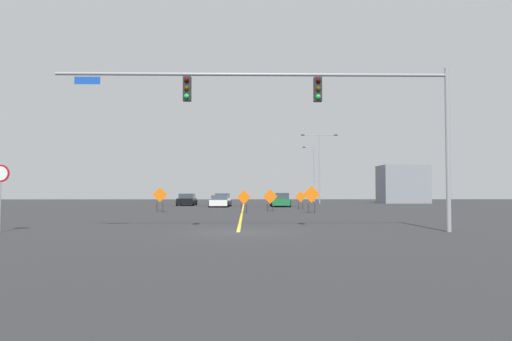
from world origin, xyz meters
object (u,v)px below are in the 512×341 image
at_px(stop_sign, 0,185).
at_px(construction_sign_median_far, 160,196).
at_px(car_black_distant, 187,200).
at_px(car_white_passing, 220,201).
at_px(car_blue_far, 282,200).
at_px(construction_sign_right_shoulder, 311,196).
at_px(construction_sign_median_near, 270,198).
at_px(construction_sign_left_shoulder, 301,198).
at_px(street_lamp_far_right, 319,162).
at_px(car_green_mid, 280,201).
at_px(construction_sign_right_lane, 244,198).
at_px(car_silver_approaching, 222,200).
at_px(traffic_signal_assembly, 311,102).
at_px(street_lamp_far_left, 313,171).

bearing_deg(stop_sign, construction_sign_median_far, 79.57).
xyz_separation_m(car_black_distant, car_white_passing, (4.13, -4.96, -0.07)).
distance_m(stop_sign, car_white_passing, 32.60).
height_order(construction_sign_median_far, car_blue_far, construction_sign_median_far).
bearing_deg(construction_sign_right_shoulder, stop_sign, -132.18).
distance_m(construction_sign_median_near, construction_sign_median_far, 9.26).
distance_m(construction_sign_median_near, construction_sign_left_shoulder, 5.67).
xyz_separation_m(street_lamp_far_right, car_blue_far, (-5.58, -7.98, -4.82)).
distance_m(car_blue_far, car_white_passing, 7.90).
distance_m(car_green_mid, car_white_passing, 6.55).
bearing_deg(construction_sign_left_shoulder, construction_sign_median_far, -153.06).
bearing_deg(stop_sign, construction_sign_right_shoulder, 47.82).
xyz_separation_m(stop_sign, construction_sign_right_lane, (10.43, 17.78, -0.90)).
bearing_deg(car_silver_approaching, car_green_mid, -25.71).
relative_size(construction_sign_median_far, car_green_mid, 0.45).
bearing_deg(car_white_passing, construction_sign_median_far, -108.78).
relative_size(construction_sign_median_near, car_black_distant, 0.45).
bearing_deg(construction_sign_right_lane, traffic_signal_assembly, -80.57).
bearing_deg(car_black_distant, construction_sign_right_lane, -70.15).
xyz_separation_m(stop_sign, construction_sign_left_shoulder, (15.79, 25.38, -0.97)).
bearing_deg(construction_sign_median_far, stop_sign, -100.43).
relative_size(street_lamp_far_left, car_green_mid, 1.90).
height_order(street_lamp_far_right, car_black_distant, street_lamp_far_right).
height_order(car_blue_far, car_black_distant, car_blue_far).
xyz_separation_m(traffic_signal_assembly, construction_sign_median_near, (-0.77, 21.01, -4.43)).
xyz_separation_m(street_lamp_far_right, car_green_mid, (-6.00, -11.15, -4.86)).
distance_m(street_lamp_far_right, construction_sign_right_lane, 27.77).
distance_m(construction_sign_median_near, construction_sign_right_lane, 3.64).
relative_size(street_lamp_far_right, car_silver_approaching, 2.01).
bearing_deg(stop_sign, street_lamp_far_right, 64.92).
bearing_deg(car_green_mid, stop_sign, -113.93).
relative_size(construction_sign_left_shoulder, car_green_mid, 0.37).
relative_size(street_lamp_far_left, car_black_distant, 2.07).
bearing_deg(construction_sign_median_far, construction_sign_median_near, 9.34).
bearing_deg(street_lamp_far_right, traffic_signal_assembly, -98.91).
xyz_separation_m(street_lamp_far_right, car_black_distant, (-16.66, -6.79, -4.83)).
bearing_deg(car_green_mid, construction_sign_right_shoulder, -84.31).
height_order(car_blue_far, car_green_mid, car_blue_far).
bearing_deg(stop_sign, car_blue_far, 67.42).
distance_m(street_lamp_far_right, car_silver_approaching, 15.59).
relative_size(construction_sign_right_lane, car_white_passing, 0.40).
bearing_deg(construction_sign_median_far, car_blue_far, 55.43).
bearing_deg(car_green_mid, construction_sign_median_near, -98.04).
distance_m(construction_sign_right_lane, car_black_distant, 20.00).
bearing_deg(construction_sign_left_shoulder, street_lamp_far_right, 75.94).
xyz_separation_m(construction_sign_right_lane, construction_sign_left_shoulder, (5.36, 7.60, -0.07)).
xyz_separation_m(construction_sign_right_shoulder, car_white_passing, (-8.00, 14.22, -0.77)).
relative_size(stop_sign, street_lamp_far_right, 0.31).
relative_size(construction_sign_right_shoulder, car_black_distant, 0.51).
height_order(stop_sign, car_white_passing, stop_sign).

